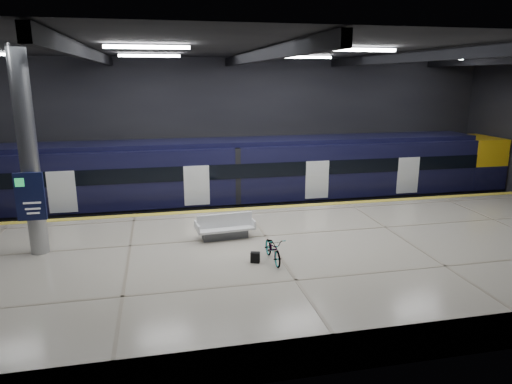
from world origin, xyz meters
name	(u,v)px	position (x,y,z in m)	size (l,w,h in m)	color
ground	(260,253)	(0.00, 0.00, 0.00)	(30.00, 30.00, 0.00)	black
room_shell	(260,112)	(0.00, 0.00, 5.72)	(30.10, 16.10, 8.05)	black
platform	(275,264)	(0.00, -2.50, 0.55)	(30.00, 11.00, 1.10)	#B9B09D
safety_strip	(247,209)	(0.00, 2.75, 1.11)	(30.00, 0.40, 0.01)	yellow
rails	(237,213)	(0.00, 5.50, 0.08)	(30.00, 1.52, 0.16)	gray
train	(286,174)	(2.65, 5.50, 2.06)	(29.40, 2.84, 3.79)	black
bench	(225,230)	(-1.54, -0.92, 1.44)	(2.24, 1.09, 0.96)	#595B60
bicycle	(273,249)	(-0.31, -3.44, 1.53)	(0.57, 1.63, 0.85)	#99999E
pannier_bag	(255,257)	(-0.91, -3.44, 1.28)	(0.30, 0.18, 0.35)	black
info_column	(29,156)	(-8.00, -1.03, 4.46)	(0.90, 0.78, 6.90)	#9EA0A5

